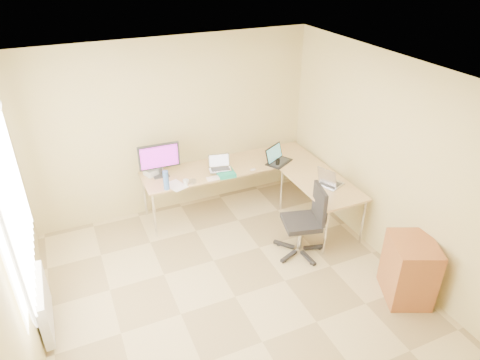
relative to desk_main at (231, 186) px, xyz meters
name	(u,v)px	position (x,y,z in m)	size (l,w,h in m)	color
floor	(235,297)	(-0.72, -1.85, -0.36)	(4.50, 4.50, 0.00)	tan
ceiling	(234,82)	(-0.72, -1.85, 2.24)	(4.50, 4.50, 0.00)	white
wall_back	(173,128)	(-0.72, 0.40, 0.93)	(4.50, 4.50, 0.00)	tan
wall_left	(13,258)	(-2.83, -1.85, 0.93)	(4.50, 4.50, 0.00)	tan
wall_right	(394,167)	(1.38, -1.85, 0.93)	(4.50, 4.50, 0.00)	tan
desk_main	(231,186)	(0.00, 0.00, 0.00)	(2.65, 0.70, 0.73)	tan
desk_return	(320,204)	(0.98, -1.00, 0.00)	(0.70, 1.30, 0.73)	tan
monitor	(159,160)	(-1.04, 0.10, 0.61)	(0.58, 0.19, 0.50)	#282727
book_stack	(225,172)	(-0.18, -0.22, 0.39)	(0.24, 0.33, 0.05)	#198E70
laptop_center	(220,163)	(-0.23, -0.16, 0.52)	(0.32, 0.24, 0.20)	silver
laptop_black	(279,155)	(0.71, -0.22, 0.49)	(0.40, 0.30, 0.25)	black
keyboard	(221,177)	(-0.27, -0.30, 0.37)	(0.41, 0.11, 0.02)	white
mouse	(253,170)	(0.23, -0.30, 0.38)	(0.10, 0.06, 0.03)	beige
mug	(186,182)	(-0.79, -0.30, 0.41)	(0.09, 0.09, 0.08)	silver
cd_stack	(192,182)	(-0.69, -0.27, 0.38)	(0.12, 0.12, 0.03)	silver
water_bottle	(166,180)	(-1.07, -0.30, 0.50)	(0.08, 0.08, 0.27)	#3E66AF
papers	(176,185)	(-0.92, -0.26, 0.37)	(0.21, 0.30, 0.01)	white
white_box	(153,171)	(-1.13, 0.20, 0.41)	(0.24, 0.18, 0.09)	silver
desk_fan	(152,165)	(-1.13, 0.20, 0.51)	(0.23, 0.23, 0.29)	silver
black_cup	(278,162)	(0.64, -0.30, 0.42)	(0.06, 0.06, 0.11)	black
laptop_return	(331,177)	(1.04, -1.10, 0.48)	(0.28, 0.36, 0.24)	#AAABB4
office_chair	(301,221)	(0.40, -1.42, 0.14)	(0.59, 0.59, 0.99)	black
cabinet	(409,271)	(1.13, -2.63, -0.01)	(0.48, 0.59, 0.82)	#A25C30
radiator	(44,304)	(-2.75, -1.45, -0.02)	(0.09, 0.80, 0.55)	white
window	(12,209)	(-2.78, -1.45, 1.19)	(0.10, 1.80, 1.40)	white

